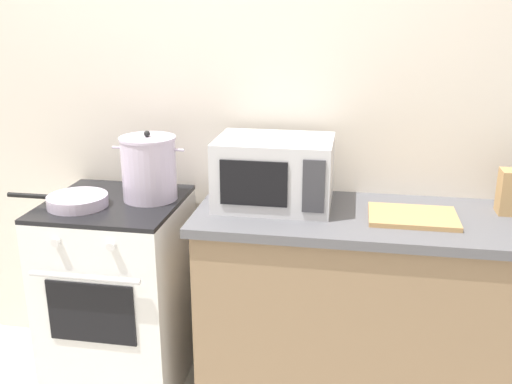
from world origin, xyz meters
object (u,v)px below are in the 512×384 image
at_px(stove, 120,292).
at_px(frying_pan, 76,201).
at_px(microwave, 274,172).
at_px(stock_pot, 149,168).
at_px(cutting_board, 413,217).

height_order(stove, frying_pan, frying_pan).
distance_m(frying_pan, microwave, 0.88).
relative_size(stock_pot, microwave, 0.67).
distance_m(stove, frying_pan, 0.51).
bearing_deg(stock_pot, cutting_board, -3.09).
xyz_separation_m(stove, frying_pan, (-0.13, -0.09, 0.48)).
height_order(frying_pan, microwave, microwave).
relative_size(stove, frying_pan, 1.99).
bearing_deg(microwave, frying_pan, -168.80).
height_order(stove, stock_pot, stock_pot).
distance_m(microwave, cutting_board, 0.61).
xyz_separation_m(stove, cutting_board, (1.32, 0.00, 0.47)).
bearing_deg(stock_pot, frying_pan, -151.80).
bearing_deg(frying_pan, stock_pot, 28.20).
bearing_deg(cutting_board, stock_pot, 176.91).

